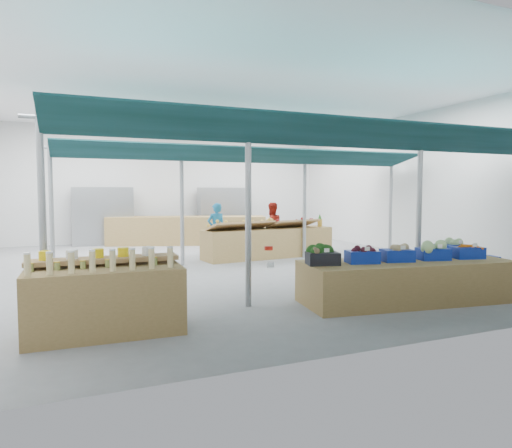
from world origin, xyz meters
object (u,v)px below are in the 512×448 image
at_px(fruit_counter, 268,243).
at_px(vendor_right, 271,227).
at_px(veg_counter, 407,281).
at_px(crate_stack, 486,269).
at_px(vendor_left, 216,229).
at_px(bottle_shelf, 106,298).

distance_m(fruit_counter, vendor_right, 1.30).
distance_m(veg_counter, crate_stack, 2.68).
xyz_separation_m(veg_counter, crate_stack, (2.60, 0.65, -0.07)).
bearing_deg(crate_stack, vendor_right, 107.92).
distance_m(vendor_left, vendor_right, 1.80).
height_order(bottle_shelf, veg_counter, bottle_shelf).
distance_m(crate_stack, vendor_right, 6.49).
xyz_separation_m(bottle_shelf, fruit_counter, (4.85, 5.56, -0.06)).
bearing_deg(crate_stack, bottle_shelf, -176.13).
bearing_deg(crate_stack, fruit_counter, 117.12).
bearing_deg(vendor_left, crate_stack, 115.47).
distance_m(bottle_shelf, vendor_right, 8.61).
xyz_separation_m(veg_counter, fruit_counter, (0.01, 5.71, 0.06)).
height_order(bottle_shelf, crate_stack, bottle_shelf).
distance_m(bottle_shelf, crate_stack, 7.46).
height_order(bottle_shelf, vendor_left, vendor_left).
height_order(vendor_left, vendor_right, same).
height_order(veg_counter, crate_stack, veg_counter).
xyz_separation_m(crate_stack, vendor_right, (-1.99, 6.16, 0.49)).
bearing_deg(bottle_shelf, vendor_left, 63.09).
height_order(fruit_counter, crate_stack, fruit_counter).
bearing_deg(fruit_counter, veg_counter, -96.26).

